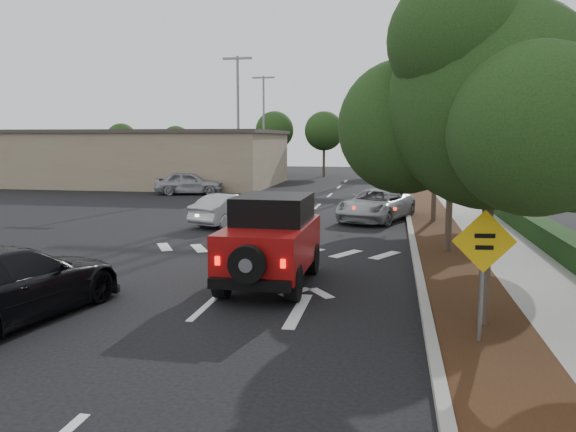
% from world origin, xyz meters
% --- Properties ---
extents(ground, '(120.00, 120.00, 0.00)m').
position_xyz_m(ground, '(0.00, 0.00, 0.00)').
color(ground, black).
rests_on(ground, ground).
extents(curb, '(0.20, 70.00, 0.15)m').
position_xyz_m(curb, '(4.60, 12.00, 0.07)').
color(curb, '#9E9B93').
rests_on(curb, ground).
extents(planting_strip, '(1.80, 70.00, 0.12)m').
position_xyz_m(planting_strip, '(5.60, 12.00, 0.06)').
color(planting_strip, black).
rests_on(planting_strip, ground).
extents(sidewalk, '(2.00, 70.00, 0.12)m').
position_xyz_m(sidewalk, '(7.50, 12.00, 0.06)').
color(sidewalk, gray).
rests_on(sidewalk, ground).
extents(hedge, '(0.80, 70.00, 0.80)m').
position_xyz_m(hedge, '(8.90, 12.00, 0.40)').
color(hedge, black).
rests_on(hedge, ground).
extents(commercial_building, '(22.00, 12.00, 4.00)m').
position_xyz_m(commercial_building, '(-16.00, 30.00, 2.00)').
color(commercial_building, gray).
rests_on(commercial_building, ground).
extents(transmission_tower, '(7.00, 4.00, 28.00)m').
position_xyz_m(transmission_tower, '(6.00, 48.00, 0.00)').
color(transmission_tower, slate).
rests_on(transmission_tower, ground).
extents(street_tree_near, '(3.80, 3.80, 5.92)m').
position_xyz_m(street_tree_near, '(5.60, -0.50, 0.00)').
color(street_tree_near, black).
rests_on(street_tree_near, ground).
extents(street_tree_mid, '(3.20, 3.20, 5.32)m').
position_xyz_m(street_tree_mid, '(5.60, 6.50, 0.00)').
color(street_tree_mid, black).
rests_on(street_tree_mid, ground).
extents(street_tree_far, '(3.40, 3.40, 5.62)m').
position_xyz_m(street_tree_far, '(5.60, 13.00, 0.00)').
color(street_tree_far, black).
rests_on(street_tree_far, ground).
extents(light_pole_a, '(2.00, 0.22, 9.00)m').
position_xyz_m(light_pole_a, '(-6.50, 26.00, 0.00)').
color(light_pole_a, slate).
rests_on(light_pole_a, ground).
extents(light_pole_b, '(2.00, 0.22, 9.00)m').
position_xyz_m(light_pole_b, '(-7.50, 38.00, 0.00)').
color(light_pole_b, slate).
rests_on(light_pole_b, ground).
extents(red_jeep, '(1.96, 4.29, 2.18)m').
position_xyz_m(red_jeep, '(0.99, 2.16, 1.11)').
color(red_jeep, black).
rests_on(red_jeep, ground).
extents(silver_suv_ahead, '(3.73, 5.37, 1.36)m').
position_xyz_m(silver_suv_ahead, '(3.19, 13.46, 0.68)').
color(silver_suv_ahead, '#A1A4A8').
rests_on(silver_suv_ahead, ground).
extents(black_suv_oncoming, '(2.98, 5.52, 1.52)m').
position_xyz_m(black_suv_oncoming, '(-3.52, -1.72, 0.76)').
color(black_suv_oncoming, black).
rests_on(black_suv_oncoming, ground).
extents(silver_sedan_oncoming, '(2.72, 4.12, 1.28)m').
position_xyz_m(silver_sedan_oncoming, '(-2.73, 11.20, 0.64)').
color(silver_sedan_oncoming, '#A5A9AD').
rests_on(silver_sedan_oncoming, ground).
extents(parked_suv, '(4.56, 2.57, 1.47)m').
position_xyz_m(parked_suv, '(-8.90, 22.85, 0.73)').
color(parked_suv, '#999BA0').
rests_on(parked_suv, ground).
extents(speed_hump_sign, '(1.07, 0.14, 2.28)m').
position_xyz_m(speed_hump_sign, '(5.40, -1.50, 1.58)').
color(speed_hump_sign, slate).
rests_on(speed_hump_sign, ground).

